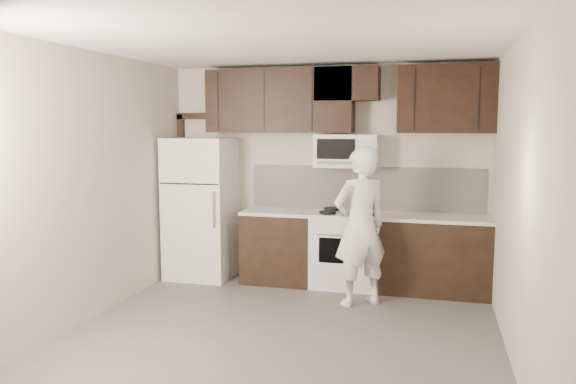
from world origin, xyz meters
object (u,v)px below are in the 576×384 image
at_px(person, 360,227).
at_px(stove, 344,249).
at_px(refrigerator, 201,208).
at_px(microwave, 347,151).

bearing_deg(person, stove, -105.27).
bearing_deg(person, refrigerator, -54.29).
height_order(stove, person, person).
xyz_separation_m(microwave, refrigerator, (-1.85, -0.17, -0.75)).
bearing_deg(stove, microwave, 90.10).
relative_size(microwave, person, 0.44).
bearing_deg(refrigerator, stove, 1.51).
bearing_deg(stove, refrigerator, -178.49).
distance_m(microwave, refrigerator, 2.00).
bearing_deg(refrigerator, microwave, 5.15).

